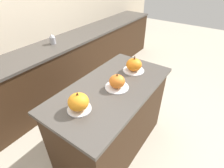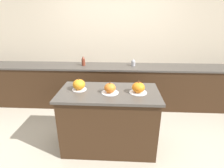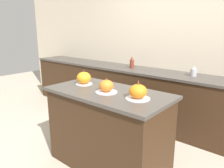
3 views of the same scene
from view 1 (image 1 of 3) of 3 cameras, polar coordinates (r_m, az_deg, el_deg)
name	(u,v)px [view 1 (image 1 of 3)]	position (r m, az deg, el deg)	size (l,w,h in m)	color
ground_plane	(112,144)	(2.36, 0.03, -19.11)	(12.00, 12.00, 0.00)	#BCB29E
wall_back	(9,23)	(2.80, -30.61, 16.66)	(8.00, 0.06, 2.50)	beige
kitchen_island	(112,119)	(2.01, 0.04, -11.42)	(1.38, 0.71, 0.91)	#382314
back_counter	(39,82)	(2.82, -22.79, 0.75)	(6.00, 0.60, 0.90)	#382314
pumpkin_cake_left	(78,102)	(1.44, -10.89, -5.90)	(0.20, 0.20, 0.18)	silver
pumpkin_cake_center	(117,82)	(1.67, 1.65, 0.66)	(0.23, 0.23, 0.17)	silver
pumpkin_cake_right	(134,65)	(1.96, 7.18, 6.14)	(0.24, 0.24, 0.19)	silver
bottle_short	(52,39)	(2.84, -18.90, 13.66)	(0.09, 0.09, 0.14)	#99999E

